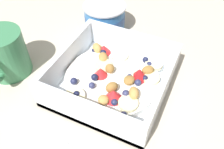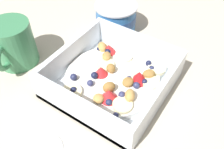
# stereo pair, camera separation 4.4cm
# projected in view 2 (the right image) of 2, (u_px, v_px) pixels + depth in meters

# --- Properties ---
(ground_plane) EXTENTS (2.40, 2.40, 0.00)m
(ground_plane) POSITION_uv_depth(u_px,v_px,m) (111.00, 80.00, 0.47)
(ground_plane) COLOR beige
(fruit_bowl) EXTENTS (0.20, 0.20, 0.06)m
(fruit_bowl) POSITION_uv_depth(u_px,v_px,m) (113.00, 78.00, 0.44)
(fruit_bowl) COLOR white
(fruit_bowl) RESTS_ON ground
(yogurt_cup) EXTENTS (0.10, 0.10, 0.07)m
(yogurt_cup) POSITION_uv_depth(u_px,v_px,m) (116.00, 18.00, 0.55)
(yogurt_cup) COLOR #3370B7
(yogurt_cup) RESTS_ON ground
(coffee_mug) EXTENTS (0.11, 0.08, 0.09)m
(coffee_mug) POSITION_uv_depth(u_px,v_px,m) (13.00, 44.00, 0.47)
(coffee_mug) COLOR #3D8456
(coffee_mug) RESTS_ON ground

